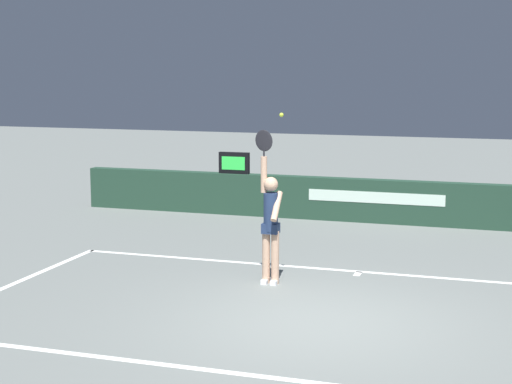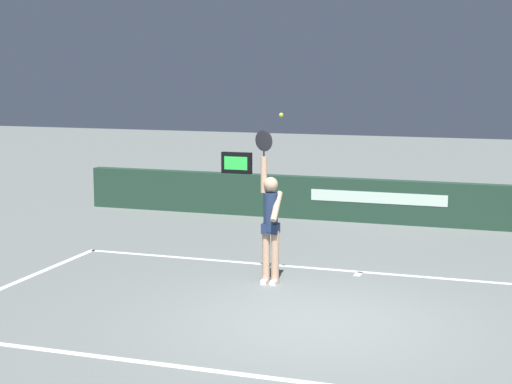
% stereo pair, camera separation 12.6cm
% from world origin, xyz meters
% --- Properties ---
extents(ground_plane, '(60.00, 60.00, 0.00)m').
position_xyz_m(ground_plane, '(0.00, 0.00, 0.00)').
color(ground_plane, slate).
extents(court_lines, '(10.38, 5.11, 0.00)m').
position_xyz_m(court_lines, '(0.00, 0.39, 0.00)').
color(court_lines, white).
rests_on(court_lines, ground).
extents(back_wall, '(15.07, 0.30, 0.97)m').
position_xyz_m(back_wall, '(-0.00, 7.33, 0.48)').
color(back_wall, '#203D2D').
rests_on(back_wall, ground).
extents(speed_display, '(0.73, 0.14, 0.50)m').
position_xyz_m(speed_display, '(-3.82, 7.33, 1.22)').
color(speed_display, black).
rests_on(speed_display, back_wall).
extents(tennis_player, '(0.45, 0.42, 2.49)m').
position_xyz_m(tennis_player, '(-1.23, 1.69, 1.03)').
color(tennis_player, tan).
rests_on(tennis_player, ground).
extents(tennis_ball, '(0.07, 0.07, 0.07)m').
position_xyz_m(tennis_ball, '(-1.00, 1.50, 2.71)').
color(tennis_ball, '#CAE437').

